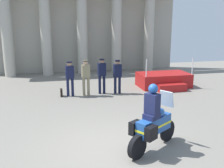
% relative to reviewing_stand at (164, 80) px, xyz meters
% --- Properties ---
extents(ground_plane, '(28.43, 28.43, 0.00)m').
position_rel_reviewing_stand_xyz_m(ground_plane, '(-4.42, -6.30, -0.36)').
color(ground_plane, gray).
extents(colonnade_backdrop, '(13.80, 1.55, 5.94)m').
position_rel_reviewing_stand_xyz_m(colonnade_backdrop, '(-3.83, 5.45, 2.86)').
color(colonnade_backdrop, '#A49F91').
rests_on(colonnade_backdrop, ground_plane).
extents(reviewing_stand, '(2.74, 2.10, 1.65)m').
position_rel_reviewing_stand_xyz_m(reviewing_stand, '(0.00, 0.00, 0.00)').
color(reviewing_stand, '#A51919').
rests_on(reviewing_stand, ground_plane).
extents(officer_in_row_0, '(0.40, 0.27, 1.68)m').
position_rel_reviewing_stand_xyz_m(officer_in_row_0, '(-5.14, -0.70, 0.63)').
color(officer_in_row_0, '#141938').
rests_on(officer_in_row_0, ground_plane).
extents(officer_in_row_1, '(0.40, 0.27, 1.72)m').
position_rel_reviewing_stand_xyz_m(officer_in_row_1, '(-4.39, -0.76, 0.66)').
color(officer_in_row_1, '#847A5B').
rests_on(officer_in_row_1, ground_plane).
extents(officer_in_row_2, '(0.40, 0.27, 1.73)m').
position_rel_reviewing_stand_xyz_m(officer_in_row_2, '(-3.58, -0.59, 0.67)').
color(officer_in_row_2, black).
rests_on(officer_in_row_2, ground_plane).
extents(officer_in_row_3, '(0.40, 0.27, 1.67)m').
position_rel_reviewing_stand_xyz_m(officer_in_row_3, '(-2.82, -0.74, 0.63)').
color(officer_in_row_3, black).
rests_on(officer_in_row_3, ground_plane).
extents(motorcycle_with_rider, '(1.82, 1.28, 1.90)m').
position_rel_reviewing_stand_xyz_m(motorcycle_with_rider, '(-3.36, -6.68, 0.44)').
color(motorcycle_with_rider, black).
rests_on(motorcycle_with_rider, ground_plane).
extents(briefcase_on_ground, '(0.10, 0.32, 0.36)m').
position_rel_reviewing_stand_xyz_m(briefcase_on_ground, '(-5.56, -0.63, -0.18)').
color(briefcase_on_ground, black).
rests_on(briefcase_on_ground, ground_plane).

